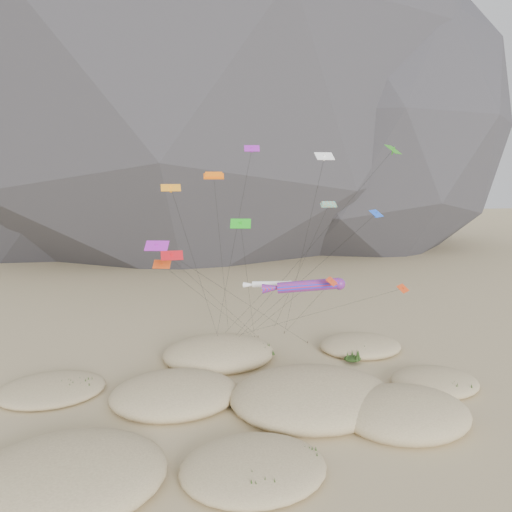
{
  "coord_description": "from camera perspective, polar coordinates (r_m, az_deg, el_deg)",
  "views": [
    {
      "loc": [
        -13.13,
        -42.55,
        22.93
      ],
      "look_at": [
        -0.26,
        12.0,
        13.73
      ],
      "focal_mm": 35.0,
      "sensor_mm": 36.0,
      "label": 1
    }
  ],
  "objects": [
    {
      "name": "ground",
      "position": [
        50.08,
        3.62,
        -17.95
      ],
      "size": [
        500.0,
        500.0,
        0.0
      ],
      "primitive_type": "plane",
      "color": "#CCB789",
      "rests_on": "ground"
    },
    {
      "name": "orange_parafoil",
      "position": [
        60.61,
        -4.83,
        8.88
      ],
      "size": [
        4.82,
        11.81,
        23.24
      ],
      "color": "orange",
      "rests_on": "ground"
    },
    {
      "name": "multi_parafoil",
      "position": [
        60.25,
        8.15,
        5.52
      ],
      "size": [
        3.55,
        15.18,
        19.78
      ],
      "color": "#E55B18",
      "rests_on": "ground"
    },
    {
      "name": "white_tube_kite",
      "position": [
        57.4,
        1.5,
        -3.27
      ],
      "size": [
        6.07,
        15.07,
        11.03
      ],
      "color": "white",
      "rests_on": "ground"
    },
    {
      "name": "rock_headland",
      "position": [
        169.89,
        -6.81,
        26.29
      ],
      "size": [
        226.37,
        148.64,
        177.5
      ],
      "color": "black",
      "rests_on": "ground"
    },
    {
      "name": "dunes",
      "position": [
        51.87,
        -0.58,
        -16.0
      ],
      "size": [
        51.01,
        35.5,
        3.97
      ],
      "color": "#CCB789",
      "rests_on": "ground"
    },
    {
      "name": "dune_grass",
      "position": [
        52.23,
        2.62,
        -15.7
      ],
      "size": [
        42.68,
        27.84,
        1.51
      ],
      "color": "black",
      "rests_on": "ground"
    },
    {
      "name": "kite_stakes",
      "position": [
        70.23,
        0.27,
        -9.61
      ],
      "size": [
        24.37,
        5.54,
        0.3
      ],
      "color": "#3F2D1E",
      "rests_on": "ground"
    },
    {
      "name": "rainbow_tube_kite",
      "position": [
        55.45,
        5.66,
        -3.42
      ],
      "size": [
        8.9,
        17.69,
        11.76
      ],
      "color": "red",
      "rests_on": "ground"
    },
    {
      "name": "delta_kites",
      "position": [
        55.89,
        1.93,
        3.9
      ],
      "size": [
        31.54,
        19.07,
        26.25
      ],
      "color": "orange",
      "rests_on": "ground"
    }
  ]
}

